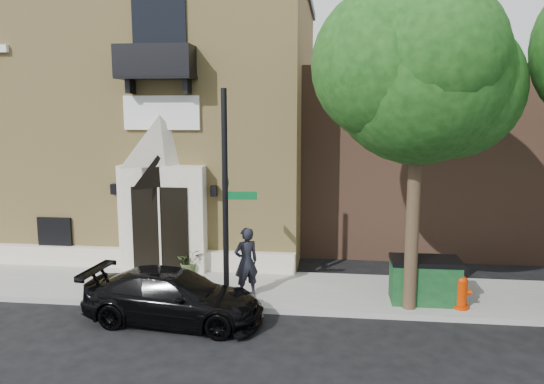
# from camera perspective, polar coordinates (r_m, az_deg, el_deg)

# --- Properties ---
(ground) EXTENTS (120.00, 120.00, 0.00)m
(ground) POSITION_cam_1_polar(r_m,az_deg,el_deg) (13.98, -11.04, -12.30)
(ground) COLOR black
(ground) RESTS_ON ground
(sidewalk) EXTENTS (42.00, 3.00, 0.15)m
(sidewalk) POSITION_cam_1_polar(r_m,az_deg,el_deg) (15.06, -5.60, -10.28)
(sidewalk) COLOR gray
(sidewalk) RESTS_ON ground
(church) EXTENTS (12.20, 11.01, 9.30)m
(church) POSITION_cam_1_polar(r_m,az_deg,el_deg) (21.52, -12.57, 7.76)
(church) COLOR tan
(church) RESTS_ON ground
(neighbour_building) EXTENTS (18.00, 8.00, 6.40)m
(neighbour_building) POSITION_cam_1_polar(r_m,az_deg,el_deg) (22.85, 27.02, 3.45)
(neighbour_building) COLOR brown
(neighbour_building) RESTS_ON ground
(street_tree_left) EXTENTS (4.97, 4.38, 7.77)m
(street_tree_left) POSITION_cam_1_polar(r_m,az_deg,el_deg) (12.88, 15.72, 12.35)
(street_tree_left) COLOR #38281C
(street_tree_left) RESTS_ON sidewalk
(black_sedan) EXTENTS (4.45, 2.16, 1.25)m
(black_sedan) POSITION_cam_1_polar(r_m,az_deg,el_deg) (13.00, -10.54, -11.01)
(black_sedan) COLOR black
(black_sedan) RESTS_ON ground
(street_sign) EXTENTS (0.88, 0.85, 5.36)m
(street_sign) POSITION_cam_1_polar(r_m,az_deg,el_deg) (13.06, -4.96, -0.67)
(street_sign) COLOR black
(street_sign) RESTS_ON sidewalk
(fire_hydrant) EXTENTS (0.48, 0.38, 0.84)m
(fire_hydrant) POSITION_cam_1_polar(r_m,az_deg,el_deg) (14.05, 19.70, -10.13)
(fire_hydrant) COLOR #B02700
(fire_hydrant) RESTS_ON sidewalk
(dumpster) EXTENTS (1.74, 0.99, 1.13)m
(dumpster) POSITION_cam_1_polar(r_m,az_deg,el_deg) (14.19, 16.10, -9.06)
(dumpster) COLOR #0F371B
(dumpster) RESTS_ON sidewalk
(planter) EXTENTS (0.87, 0.81, 0.78)m
(planter) POSITION_cam_1_polar(r_m,az_deg,el_deg) (16.05, -8.90, -7.37)
(planter) COLOR #405929
(planter) RESTS_ON sidewalk
(pedestrian_near) EXTENTS (0.80, 0.74, 1.84)m
(pedestrian_near) POSITION_cam_1_polar(r_m,az_deg,el_deg) (13.97, -2.79, -7.51)
(pedestrian_near) COLOR black
(pedestrian_near) RESTS_ON sidewalk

